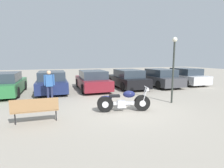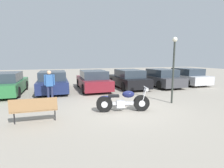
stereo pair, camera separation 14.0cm
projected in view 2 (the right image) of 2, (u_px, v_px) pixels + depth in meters
name	position (u px, v px, depth m)	size (l,w,h in m)	color
ground_plane	(126.00, 109.00, 7.78)	(60.00, 60.00, 0.00)	gray
motorcycle	(123.00, 101.00, 7.33)	(2.24, 0.87, 1.03)	black
parked_car_green	(6.00, 84.00, 10.74)	(1.92, 4.37, 1.37)	#286B38
parked_car_navy	(53.00, 82.00, 11.70)	(1.92, 4.37, 1.37)	#19234C
parked_car_maroon	(93.00, 81.00, 12.38)	(1.92, 4.37, 1.37)	maroon
parked_car_black	(128.00, 79.00, 13.23)	(1.92, 4.37, 1.37)	black
parked_car_dark_grey	(160.00, 78.00, 13.92)	(1.92, 4.37, 1.37)	#3D3D42
parked_car_silver	(185.00, 77.00, 15.04)	(1.92, 4.37, 1.37)	#BCBCC1
park_bench	(34.00, 108.00, 5.97)	(1.52, 0.42, 0.89)	#997047
lamp_post	(174.00, 62.00, 8.43)	(0.23, 0.23, 3.22)	#2D332D
person_standing	(50.00, 83.00, 8.97)	(0.52, 0.21, 1.60)	#232847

